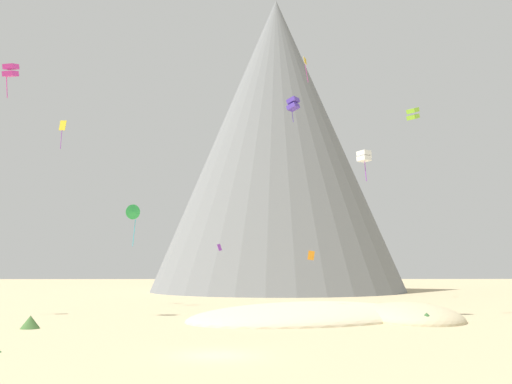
% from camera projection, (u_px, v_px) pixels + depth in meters
% --- Properties ---
extents(ground_plane, '(400.00, 400.00, 0.00)m').
position_uv_depth(ground_plane, '(216.00, 355.00, 31.51)').
color(ground_plane, '#C6B284').
extents(dune_foreground_left, '(31.20, 29.13, 2.93)m').
position_uv_depth(dune_foreground_left, '(310.00, 318.00, 54.95)').
color(dune_foreground_left, beige).
rests_on(dune_foreground_left, ground_plane).
extents(dune_foreground_right, '(10.13, 15.04, 3.13)m').
position_uv_depth(dune_foreground_right, '(409.00, 319.00, 53.42)').
color(dune_foreground_right, '#CCBA8E').
rests_on(dune_foreground_right, ground_plane).
extents(bush_ridge_crest, '(3.86, 3.86, 0.62)m').
position_uv_depth(bush_ridge_crest, '(255.00, 320.00, 49.42)').
color(bush_ridge_crest, '#568442').
rests_on(bush_ridge_crest, ground_plane).
extents(bush_scatter_east, '(1.61, 1.61, 1.04)m').
position_uv_depth(bush_scatter_east, '(30.00, 322.00, 45.24)').
color(bush_scatter_east, '#477238').
rests_on(bush_scatter_east, ground_plane).
extents(bush_near_right, '(2.36, 2.36, 1.08)m').
position_uv_depth(bush_near_right, '(427.00, 319.00, 47.55)').
color(bush_near_right, '#386633').
rests_on(bush_near_right, ground_plane).
extents(rock_massif, '(55.03, 55.03, 63.05)m').
position_uv_depth(rock_massif, '(278.00, 159.00, 119.57)').
color(rock_massif, slate).
rests_on(rock_massif, ground_plane).
extents(kite_yellow_mid, '(1.02, 0.45, 3.94)m').
position_uv_depth(kite_yellow_mid, '(62.00, 128.00, 76.02)').
color(kite_yellow_mid, yellow).
extents(kite_green_low, '(1.92, 1.44, 5.42)m').
position_uv_depth(kite_green_low, '(133.00, 212.00, 72.90)').
color(kite_green_low, green).
extents(kite_white_mid, '(1.58, 1.59, 3.21)m').
position_uv_depth(kite_white_mid, '(364.00, 156.00, 58.76)').
color(kite_white_mid, white).
extents(kite_orange_low, '(0.73, 0.17, 0.96)m').
position_uv_depth(kite_orange_low, '(311.00, 255.00, 54.70)').
color(kite_orange_low, orange).
extents(kite_magenta_mid, '(1.41, 1.48, 3.74)m').
position_uv_depth(kite_magenta_mid, '(11.00, 70.00, 57.72)').
color(kite_magenta_mid, '#D1339E').
extents(kite_lime_mid, '(1.62, 1.61, 1.58)m').
position_uv_depth(kite_lime_mid, '(413.00, 114.00, 65.63)').
color(kite_lime_mid, '#8CD133').
extents(kite_violet_low, '(0.79, 0.60, 1.10)m').
position_uv_depth(kite_violet_low, '(219.00, 247.00, 85.64)').
color(kite_violet_low, purple).
extents(kite_indigo_high, '(1.91, 1.89, 3.40)m').
position_uv_depth(kite_indigo_high, '(293.00, 104.00, 75.18)').
color(kite_indigo_high, '#5138B2').
extents(kite_gold_high, '(0.80, 1.09, 4.37)m').
position_uv_depth(kite_gold_high, '(305.00, 64.00, 93.14)').
color(kite_gold_high, gold).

